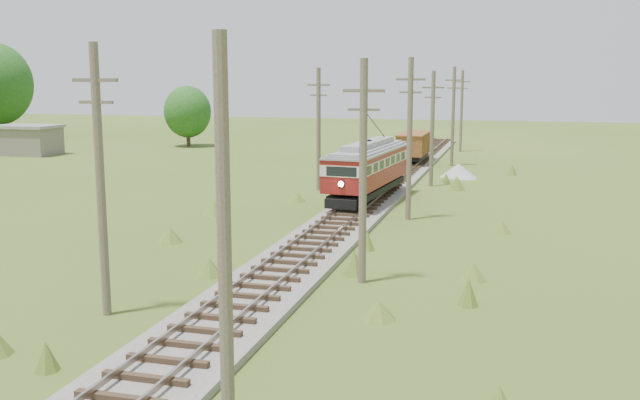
% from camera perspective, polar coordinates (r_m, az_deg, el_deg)
% --- Properties ---
extents(railbed_main, '(3.60, 96.00, 0.57)m').
position_cam_1_polar(railbed_main, '(43.89, 3.48, -0.37)').
color(railbed_main, '#605B54').
rests_on(railbed_main, ground).
extents(streetcar, '(3.52, 11.35, 5.14)m').
position_cam_1_polar(streetcar, '(45.09, 3.92, 2.79)').
color(streetcar, black).
rests_on(streetcar, ground).
extents(gondola, '(2.37, 7.24, 2.40)m').
position_cam_1_polar(gondola, '(65.85, 7.55, 4.40)').
color(gondola, black).
rests_on(gondola, ground).
extents(gravel_pile, '(3.00, 3.18, 1.09)m').
position_cam_1_polar(gravel_pile, '(58.33, 11.10, 2.29)').
color(gravel_pile, gray).
rests_on(gravel_pile, ground).
extents(utility_pole_r_1, '(0.30, 0.30, 8.80)m').
position_cam_1_polar(utility_pole_r_1, '(14.88, -7.66, -3.80)').
color(utility_pole_r_1, brown).
rests_on(utility_pole_r_1, ground).
extents(utility_pole_r_2, '(1.60, 0.30, 8.60)m').
position_cam_1_polar(utility_pole_r_2, '(27.10, 3.46, 2.41)').
color(utility_pole_r_2, brown).
rests_on(utility_pole_r_2, ground).
extents(utility_pole_r_3, '(1.60, 0.30, 9.00)m').
position_cam_1_polar(utility_pole_r_3, '(39.84, 7.18, 4.98)').
color(utility_pole_r_3, brown).
rests_on(utility_pole_r_3, ground).
extents(utility_pole_r_4, '(1.60, 0.30, 8.40)m').
position_cam_1_polar(utility_pole_r_4, '(52.75, 8.97, 5.75)').
color(utility_pole_r_4, brown).
rests_on(utility_pole_r_4, ground).
extents(utility_pole_r_5, '(1.60, 0.30, 8.90)m').
position_cam_1_polar(utility_pole_r_5, '(65.62, 10.60, 6.68)').
color(utility_pole_r_5, brown).
rests_on(utility_pole_r_5, ground).
extents(utility_pole_r_6, '(1.60, 0.30, 8.70)m').
position_cam_1_polar(utility_pole_r_6, '(78.58, 11.25, 7.05)').
color(utility_pole_r_6, brown).
rests_on(utility_pole_r_6, ground).
extents(utility_pole_l_a, '(1.60, 0.30, 9.00)m').
position_cam_1_polar(utility_pole_l_a, '(24.32, -17.18, 1.65)').
color(utility_pole_l_a, brown).
rests_on(utility_pole_l_a, ground).
extents(utility_pole_l_b, '(1.60, 0.30, 8.60)m').
position_cam_1_polar(utility_pole_l_b, '(50.22, -0.12, 5.79)').
color(utility_pole_l_b, brown).
rests_on(utility_pole_l_b, ground).
extents(tree_mid_a, '(5.46, 5.46, 7.03)m').
position_cam_1_polar(tree_mid_a, '(84.80, -10.55, 6.95)').
color(tree_mid_a, '#38281C').
rests_on(tree_mid_a, ground).
extents(shed, '(6.40, 4.40, 3.10)m').
position_cam_1_polar(shed, '(80.17, -22.36, 4.48)').
color(shed, slate).
rests_on(shed, ground).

